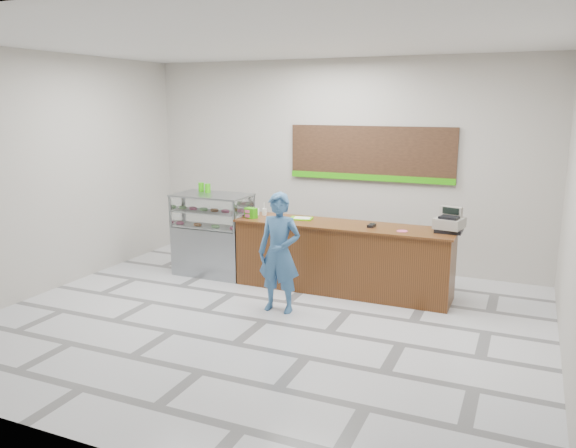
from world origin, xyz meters
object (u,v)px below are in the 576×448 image
at_px(display_case, 213,234).
at_px(customer, 279,253).
at_px(serving_tray, 301,218).
at_px(sales_counter, 342,258).
at_px(cash_register, 450,223).

relative_size(display_case, customer, 0.82).
distance_m(display_case, serving_tray, 1.57).
bearing_deg(display_case, sales_counter, 0.00).
xyz_separation_m(sales_counter, display_case, (-2.22, -0.00, 0.16)).
bearing_deg(cash_register, customer, -137.30).
xyz_separation_m(sales_counter, cash_register, (1.50, 0.11, 0.64)).
height_order(serving_tray, customer, customer).
bearing_deg(cash_register, sales_counter, -164.16).
relative_size(cash_register, customer, 0.27).
distance_m(display_case, cash_register, 3.75).
height_order(sales_counter, display_case, display_case).
bearing_deg(customer, cash_register, 29.80).
xyz_separation_m(serving_tray, customer, (0.18, -1.20, -0.23)).
bearing_deg(customer, serving_tray, 97.13).
bearing_deg(display_case, cash_register, 1.67).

